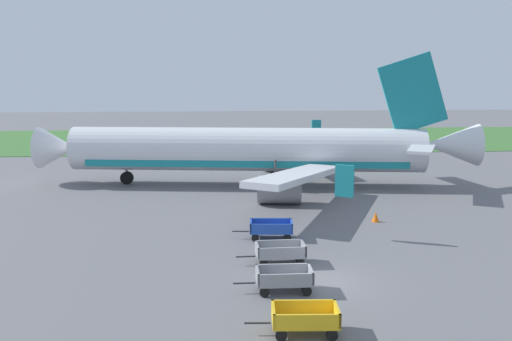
{
  "coord_description": "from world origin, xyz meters",
  "views": [
    {
      "loc": [
        -4.99,
        -24.55,
        9.84
      ],
      "look_at": [
        -2.01,
        14.07,
        2.8
      ],
      "focal_mm": 38.93,
      "sensor_mm": 36.0,
      "label": 1
    }
  ],
  "objects_px": {
    "baggage_cart_fourth_in_row": "(280,252)",
    "traffic_cone_near_plane": "(376,217)",
    "baggage_cart_third_in_row": "(284,279)",
    "baggage_cart_far_end": "(271,229)",
    "airplane": "(259,150)",
    "baggage_cart_second_in_row": "(305,319)"
  },
  "relations": [
    {
      "from": "airplane",
      "to": "traffic_cone_near_plane",
      "type": "xyz_separation_m",
      "value": [
        6.72,
        -12.2,
        -2.73
      ]
    },
    {
      "from": "airplane",
      "to": "baggage_cart_far_end",
      "type": "distance_m",
      "value": 15.57
    },
    {
      "from": "baggage_cart_fourth_in_row",
      "to": "airplane",
      "type": "bearing_deg",
      "value": 88.56
    },
    {
      "from": "baggage_cart_third_in_row",
      "to": "traffic_cone_near_plane",
      "type": "distance_m",
      "value": 13.41
    },
    {
      "from": "baggage_cart_second_in_row",
      "to": "baggage_cart_far_end",
      "type": "height_order",
      "value": "same"
    },
    {
      "from": "baggage_cart_third_in_row",
      "to": "traffic_cone_near_plane",
      "type": "xyz_separation_m",
      "value": [
        7.49,
        11.12,
        -0.28
      ]
    },
    {
      "from": "baggage_cart_fourth_in_row",
      "to": "baggage_cart_far_end",
      "type": "bearing_deg",
      "value": 90.41
    },
    {
      "from": "baggage_cart_fourth_in_row",
      "to": "traffic_cone_near_plane",
      "type": "bearing_deg",
      "value": 46.01
    },
    {
      "from": "baggage_cart_fourth_in_row",
      "to": "baggage_cart_second_in_row",
      "type": "bearing_deg",
      "value": -89.97
    },
    {
      "from": "baggage_cart_far_end",
      "to": "traffic_cone_near_plane",
      "type": "height_order",
      "value": "baggage_cart_far_end"
    },
    {
      "from": "airplane",
      "to": "baggage_cart_second_in_row",
      "type": "xyz_separation_m",
      "value": [
        -0.49,
        -27.42,
        -2.45
      ]
    },
    {
      "from": "airplane",
      "to": "traffic_cone_near_plane",
      "type": "height_order",
      "value": "airplane"
    },
    {
      "from": "baggage_cart_third_in_row",
      "to": "baggage_cart_far_end",
      "type": "xyz_separation_m",
      "value": [
        0.24,
        7.96,
        0.0
      ]
    },
    {
      "from": "baggage_cart_far_end",
      "to": "traffic_cone_near_plane",
      "type": "relative_size",
      "value": 5.62
    },
    {
      "from": "airplane",
      "to": "baggage_cart_third_in_row",
      "type": "xyz_separation_m",
      "value": [
        -0.76,
        -23.33,
        -2.45
      ]
    },
    {
      "from": "airplane",
      "to": "baggage_cart_second_in_row",
      "type": "bearing_deg",
      "value": -91.02
    },
    {
      "from": "baggage_cart_third_in_row",
      "to": "baggage_cart_fourth_in_row",
      "type": "bearing_deg",
      "value": 85.77
    },
    {
      "from": "baggage_cart_fourth_in_row",
      "to": "traffic_cone_near_plane",
      "type": "height_order",
      "value": "baggage_cart_fourth_in_row"
    },
    {
      "from": "baggage_cart_second_in_row",
      "to": "baggage_cart_fourth_in_row",
      "type": "height_order",
      "value": "same"
    },
    {
      "from": "airplane",
      "to": "baggage_cart_far_end",
      "type": "bearing_deg",
      "value": -91.95
    },
    {
      "from": "baggage_cart_second_in_row",
      "to": "traffic_cone_near_plane",
      "type": "relative_size",
      "value": 5.6
    },
    {
      "from": "airplane",
      "to": "baggage_cart_fourth_in_row",
      "type": "distance_m",
      "value": 19.84
    }
  ]
}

